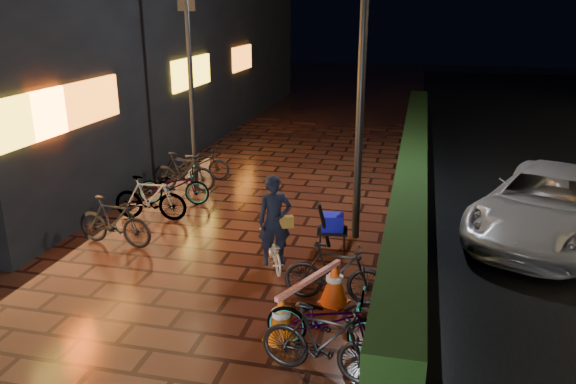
% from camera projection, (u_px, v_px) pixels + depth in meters
% --- Properties ---
extents(ground, '(80.00, 80.00, 0.00)m').
position_uv_depth(ground, '(184.00, 309.00, 8.81)').
color(ground, '#381911').
rests_on(ground, ground).
extents(hedge, '(0.70, 20.00, 1.00)m').
position_uv_depth(hedge, '(413.00, 161.00, 15.31)').
color(hedge, black).
rests_on(hedge, ground).
extents(van, '(4.16, 5.56, 1.40)m').
position_uv_depth(van, '(550.00, 205.00, 11.33)').
color(van, '#A7A8AC').
rests_on(van, ground).
extents(storefront_block, '(12.09, 22.00, 9.00)m').
position_uv_depth(storefront_block, '(58.00, 6.00, 20.07)').
color(storefront_block, black).
rests_on(storefront_block, ground).
extents(lamp_post_hedge, '(0.54, 0.30, 5.83)m').
position_uv_depth(lamp_post_hedge, '(362.00, 80.00, 10.57)').
color(lamp_post_hedge, black).
rests_on(lamp_post_hedge, ground).
extents(lamp_post_sf, '(0.45, 0.13, 4.72)m').
position_uv_depth(lamp_post_sf, '(191.00, 87.00, 14.01)').
color(lamp_post_sf, black).
rests_on(lamp_post_sf, ground).
extents(cyclist, '(0.90, 1.29, 1.75)m').
position_uv_depth(cyclist, '(274.00, 234.00, 10.01)').
color(cyclist, silver).
rests_on(cyclist, ground).
extents(traffic_barrier, '(1.09, 1.74, 0.73)m').
position_uv_depth(traffic_barrier, '(309.00, 299.00, 8.40)').
color(traffic_barrier, '#D7560B').
rests_on(traffic_barrier, ground).
extents(cart_assembly, '(0.64, 0.67, 1.08)m').
position_uv_depth(cart_assembly, '(332.00, 224.00, 10.73)').
color(cart_assembly, black).
rests_on(cart_assembly, ground).
extents(parked_bikes_storefront, '(1.97, 5.30, 1.00)m').
position_uv_depth(parked_bikes_storefront, '(169.00, 185.00, 13.35)').
color(parked_bikes_storefront, black).
rests_on(parked_bikes_storefront, ground).
extents(parked_bikes_hedge, '(1.83, 2.54, 1.00)m').
position_uv_depth(parked_bikes_hedge, '(329.00, 310.00, 7.86)').
color(parked_bikes_hedge, black).
rests_on(parked_bikes_hedge, ground).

